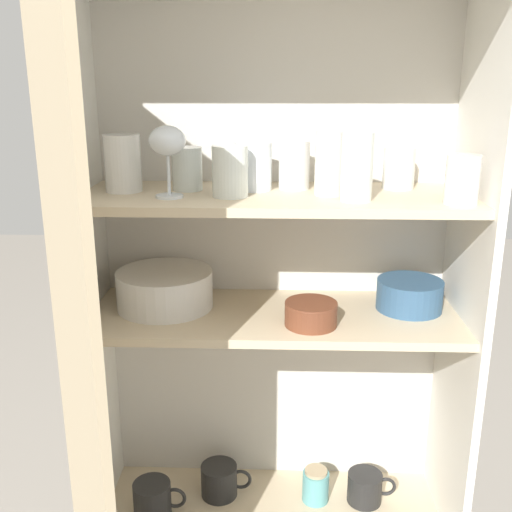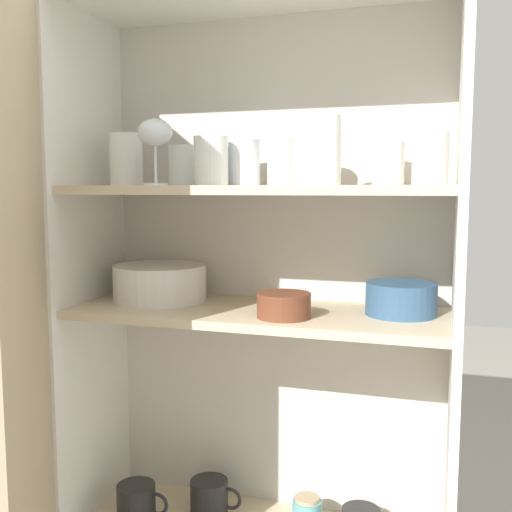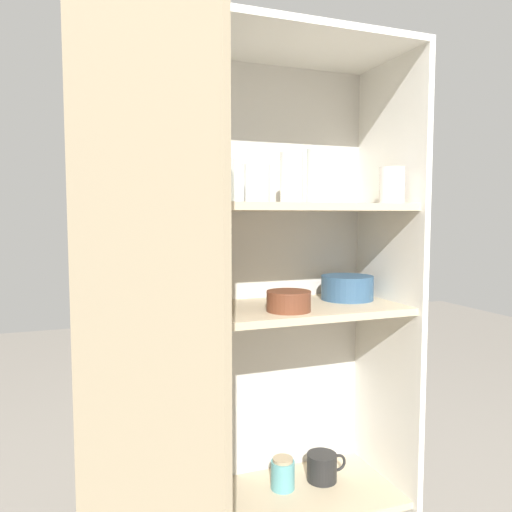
% 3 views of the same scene
% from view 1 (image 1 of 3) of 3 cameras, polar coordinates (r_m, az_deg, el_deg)
% --- Properties ---
extents(cupboard_back_panel, '(0.90, 0.02, 1.54)m').
position_cam_1_polar(cupboard_back_panel, '(1.60, 1.71, -5.52)').
color(cupboard_back_panel, silver).
rests_on(cupboard_back_panel, ground_plane).
extents(cupboard_side_left, '(0.02, 0.35, 1.54)m').
position_cam_1_polar(cupboard_side_left, '(1.51, -15.40, -7.50)').
color(cupboard_side_left, white).
rests_on(cupboard_side_left, ground_plane).
extents(cupboard_side_right, '(0.02, 0.35, 1.54)m').
position_cam_1_polar(cupboard_side_right, '(1.51, 18.77, -7.86)').
color(cupboard_side_right, white).
rests_on(cupboard_side_right, ground_plane).
extents(shelf_board_lower, '(0.86, 0.32, 0.02)m').
position_cam_1_polar(shelf_board_lower, '(1.71, 1.51, -23.09)').
color(shelf_board_lower, beige).
extents(shelf_board_middle, '(0.86, 0.32, 0.02)m').
position_cam_1_polar(shelf_board_middle, '(1.42, 1.68, -5.77)').
color(shelf_board_middle, beige).
extents(shelf_board_upper, '(0.86, 0.32, 0.02)m').
position_cam_1_polar(shelf_board_upper, '(1.34, 1.78, 5.55)').
color(shelf_board_upper, beige).
extents(cupboard_door, '(0.22, 0.40, 1.54)m').
position_cam_1_polar(cupboard_door, '(1.17, -16.22, -15.16)').
color(cupboard_door, tan).
rests_on(cupboard_door, ground_plane).
extents(tumbler_glass_0, '(0.07, 0.07, 0.10)m').
position_cam_1_polar(tumbler_glass_0, '(1.43, 13.45, 8.15)').
color(tumbler_glass_0, white).
rests_on(tumbler_glass_0, shelf_board_upper).
extents(tumbler_glass_1, '(0.07, 0.07, 0.14)m').
position_cam_1_polar(tumbler_glass_1, '(1.27, 9.59, 8.38)').
color(tumbler_glass_1, white).
rests_on(tumbler_glass_1, shelf_board_upper).
extents(tumbler_glass_2, '(0.08, 0.08, 0.11)m').
position_cam_1_polar(tumbler_glass_2, '(1.37, -0.26, 8.54)').
color(tumbler_glass_2, white).
rests_on(tumbler_glass_2, shelf_board_upper).
extents(tumbler_glass_3, '(0.06, 0.06, 0.14)m').
position_cam_1_polar(tumbler_glass_3, '(1.32, 6.98, 8.76)').
color(tumbler_glass_3, white).
rests_on(tumbler_glass_3, shelf_board_upper).
extents(tumbler_glass_4, '(0.07, 0.07, 0.10)m').
position_cam_1_polar(tumbler_glass_4, '(1.38, -6.58, 8.25)').
color(tumbler_glass_4, white).
rests_on(tumbler_glass_4, shelf_board_upper).
extents(tumbler_glass_5, '(0.07, 0.07, 0.10)m').
position_cam_1_polar(tumbler_glass_5, '(1.29, 19.05, 6.88)').
color(tumbler_glass_5, silver).
rests_on(tumbler_glass_5, shelf_board_upper).
extents(tumbler_glass_6, '(0.08, 0.08, 0.11)m').
position_cam_1_polar(tumbler_glass_6, '(1.29, -2.47, 8.06)').
color(tumbler_glass_6, white).
rests_on(tumbler_glass_6, shelf_board_upper).
extents(tumbler_glass_7, '(0.08, 0.08, 0.13)m').
position_cam_1_polar(tumbler_glass_7, '(1.39, -12.58, 8.62)').
color(tumbler_glass_7, white).
rests_on(tumbler_glass_7, shelf_board_upper).
extents(tumbler_glass_8, '(0.07, 0.07, 0.11)m').
position_cam_1_polar(tumbler_glass_8, '(1.39, 3.66, 8.64)').
color(tumbler_glass_8, white).
rests_on(tumbler_glass_8, shelf_board_upper).
extents(wine_glass_0, '(0.08, 0.08, 0.15)m').
position_cam_1_polar(wine_glass_0, '(1.29, -8.45, 10.50)').
color(wine_glass_0, white).
rests_on(wine_glass_0, shelf_board_upper).
extents(plate_stack_white, '(0.23, 0.23, 0.09)m').
position_cam_1_polar(plate_stack_white, '(1.46, -8.67, -3.12)').
color(plate_stack_white, silver).
rests_on(plate_stack_white, shelf_board_middle).
extents(mixing_bowl_large, '(0.16, 0.16, 0.07)m').
position_cam_1_polar(mixing_bowl_large, '(1.47, 14.42, -3.48)').
color(mixing_bowl_large, '#33567A').
rests_on(mixing_bowl_large, shelf_board_middle).
extents(serving_bowl_small, '(0.12, 0.12, 0.05)m').
position_cam_1_polar(serving_bowl_small, '(1.34, 5.26, -5.38)').
color(serving_bowl_small, brown).
rests_on(serving_bowl_small, shelf_board_middle).
extents(coffee_mug_primary, '(0.14, 0.10, 0.09)m').
position_cam_1_polar(coffee_mug_primary, '(1.68, -9.78, -21.83)').
color(coffee_mug_primary, black).
rests_on(coffee_mug_primary, shelf_board_lower).
extents(coffee_mug_extra_1, '(0.14, 0.10, 0.09)m').
position_cam_1_polar(coffee_mug_extra_1, '(1.72, -3.46, -20.54)').
color(coffee_mug_extra_1, black).
rests_on(coffee_mug_extra_1, shelf_board_lower).
extents(coffee_mug_extra_2, '(0.13, 0.09, 0.08)m').
position_cam_1_polar(coffee_mug_extra_2, '(1.73, 10.38, -20.86)').
color(coffee_mug_extra_2, black).
rests_on(coffee_mug_extra_2, shelf_board_lower).
extents(storage_jar, '(0.07, 0.07, 0.09)m').
position_cam_1_polar(storage_jar, '(1.71, 5.70, -20.89)').
color(storage_jar, '#5BA3A8').
rests_on(storage_jar, shelf_board_lower).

